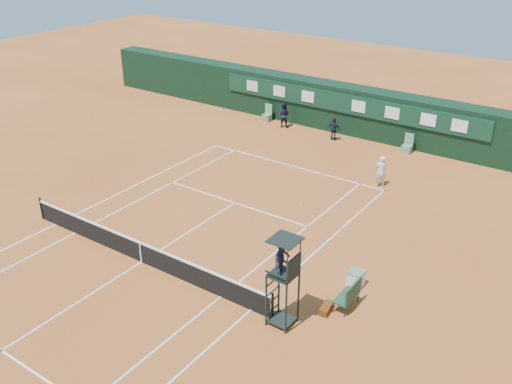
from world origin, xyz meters
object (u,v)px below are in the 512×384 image
player (381,171)px  cooler (356,278)px  tennis_net (141,251)px  umpire_chair (283,264)px  player_bench (349,294)px

player → cooler: bearing=72.5°
tennis_net → cooler: (7.91, 3.52, -0.18)m
cooler → tennis_net: bearing=-156.0°
player → umpire_chair: bearing=62.4°
cooler → player: size_ratio=0.38×
tennis_net → cooler: size_ratio=20.00×
cooler → player_bench: bearing=-74.1°
umpire_chair → cooler: 4.25m
umpire_chair → player: 12.47m
tennis_net → cooler: tennis_net is taller
tennis_net → player_bench: size_ratio=10.75×
cooler → player: player is taller
tennis_net → umpire_chair: bearing=0.2°
tennis_net → player_bench: bearing=14.3°
tennis_net → umpire_chair: 7.05m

